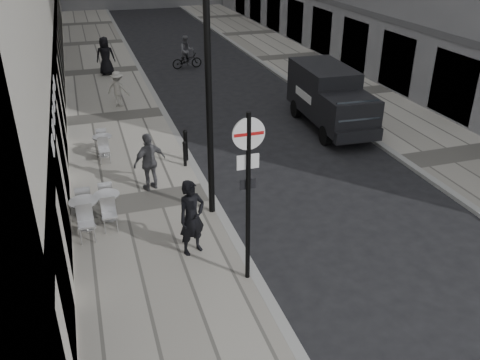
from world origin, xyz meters
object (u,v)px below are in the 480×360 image
at_px(sign_post, 248,178).
at_px(cyclist, 187,56).
at_px(walking_man, 192,218).
at_px(lamppost, 209,85).
at_px(panel_van, 329,95).

bearing_deg(sign_post, cyclist, 81.50).
xyz_separation_m(walking_man, sign_post, (0.95, -1.38, 1.58)).
bearing_deg(lamppost, panel_van, 40.44).
height_order(sign_post, lamppost, lamppost).
bearing_deg(sign_post, panel_van, 53.52).
bearing_deg(panel_van, lamppost, -136.54).
distance_m(panel_van, cyclist, 11.27).
bearing_deg(lamppost, cyclist, 79.98).
distance_m(lamppost, cyclist, 16.56).
xyz_separation_m(walking_man, panel_van, (7.16, 7.05, 0.23)).
bearing_deg(sign_post, walking_man, 124.46).
bearing_deg(panel_van, walking_man, -132.43).
distance_m(walking_man, sign_post, 2.30).
bearing_deg(walking_man, panel_van, 23.52).
distance_m(sign_post, panel_van, 10.55).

